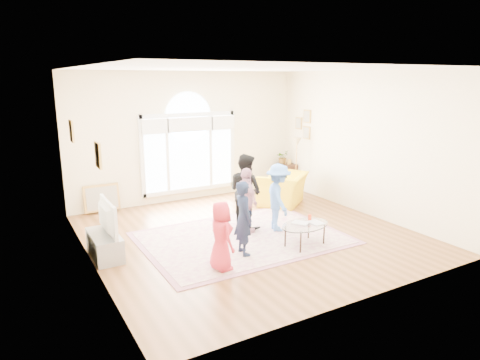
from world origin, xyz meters
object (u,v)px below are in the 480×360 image
armchair (283,189)px  coffee_table (305,225)px  tv_console (105,245)px  television (103,218)px  area_rug (242,238)px

armchair → coffee_table: bearing=24.6°
tv_console → television: television is taller
coffee_table → armchair: size_ratio=0.96×
tv_console → armchair: bearing=13.7°
area_rug → coffee_table: coffee_table is taller
area_rug → television: (-2.50, 0.43, 0.70)m
area_rug → television: bearing=170.4°
television → coffee_table: bearing=-21.9°
television → armchair: size_ratio=0.86×
area_rug → coffee_table: (0.81, -0.90, 0.39)m
television → area_rug: bearing=-9.6°
tv_console → coffee_table: (3.32, -1.33, 0.19)m
coffee_table → tv_console: bearing=147.2°
area_rug → coffee_table: 1.27m
tv_console → television: size_ratio=0.99×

